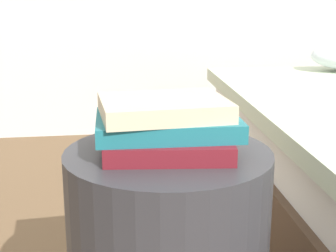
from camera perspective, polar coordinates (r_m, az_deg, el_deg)
book_maroon at (r=1.05m, az=0.17°, el=-2.08°), size 0.28×0.23×0.04m
book_teal at (r=1.06m, az=-0.02°, el=0.15°), size 0.30×0.21×0.04m
book_cream at (r=1.05m, az=-0.50°, el=2.13°), size 0.27×0.22×0.04m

